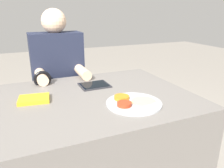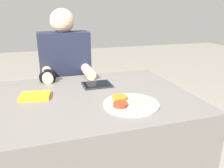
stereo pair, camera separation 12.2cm
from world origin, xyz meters
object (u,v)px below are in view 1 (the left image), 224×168
thali_tray (133,103)px  person_diner (60,93)px  red_notebook (34,99)px  tablet_device (94,85)px

thali_tray → person_diner: bearing=107.6°
thali_tray → person_diner: 0.82m
person_diner → red_notebook: bearing=-112.4°
person_diner → tablet_device: bearing=-69.7°
thali_tray → red_notebook: 0.52m
thali_tray → tablet_device: bearing=104.1°
tablet_device → person_diner: person_diner is taller
tablet_device → person_diner: bearing=110.3°
red_notebook → tablet_device: size_ratio=0.93×
red_notebook → person_diner: (0.22, 0.52, -0.18)m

